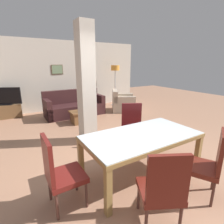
# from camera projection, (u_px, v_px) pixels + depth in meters

# --- Properties ---
(ground_plane) EXTENTS (18.00, 18.00, 0.00)m
(ground_plane) POSITION_uv_depth(u_px,v_px,m) (140.00, 174.00, 3.02)
(ground_plane) COLOR #A7765A
(back_wall) EXTENTS (7.20, 0.09, 2.70)m
(back_wall) POSITION_uv_depth(u_px,v_px,m) (57.00, 76.00, 6.89)
(back_wall) COLOR beige
(back_wall) RESTS_ON ground_plane
(divider_pillar) EXTENTS (0.33, 0.35, 2.70)m
(divider_pillar) POSITION_uv_depth(u_px,v_px,m) (86.00, 86.00, 3.94)
(divider_pillar) COLOR beige
(divider_pillar) RESTS_ON ground_plane
(dining_table) EXTENTS (1.88, 0.99, 0.74)m
(dining_table) POSITION_uv_depth(u_px,v_px,m) (142.00, 142.00, 2.85)
(dining_table) COLOR olive
(dining_table) RESTS_ON ground_plane
(dining_chair_near_left) EXTENTS (0.62, 0.62, 1.00)m
(dining_chair_near_left) POSITION_uv_depth(u_px,v_px,m) (162.00, 188.00, 1.90)
(dining_chair_near_left) COLOR #601C13
(dining_chair_near_left) RESTS_ON ground_plane
(dining_chair_near_right) EXTENTS (0.62, 0.62, 1.00)m
(dining_chair_near_right) POSITION_uv_depth(u_px,v_px,m) (208.00, 162.00, 2.40)
(dining_chair_near_right) COLOR #5E1F15
(dining_chair_near_right) RESTS_ON ground_plane
(dining_chair_far_right) EXTENTS (0.62, 0.62, 1.00)m
(dining_chair_far_right) POSITION_uv_depth(u_px,v_px,m) (132.00, 125.00, 3.81)
(dining_chair_far_right) COLOR maroon
(dining_chair_far_right) RESTS_ON ground_plane
(dining_chair_head_left) EXTENTS (0.46, 0.46, 1.00)m
(dining_chair_head_left) POSITION_uv_depth(u_px,v_px,m) (59.00, 171.00, 2.20)
(dining_chair_head_left) COLOR maroon
(dining_chair_head_left) RESTS_ON ground_plane
(sofa) EXTENTS (2.07, 0.85, 0.90)m
(sofa) POSITION_uv_depth(u_px,v_px,m) (74.00, 107.00, 6.36)
(sofa) COLOR #381C1D
(sofa) RESTS_ON ground_plane
(armchair) EXTENTS (1.17, 1.18, 0.82)m
(armchair) POSITION_uv_depth(u_px,v_px,m) (122.00, 103.00, 6.96)
(armchair) COLOR #B9A894
(armchair) RESTS_ON ground_plane
(coffee_table) EXTENTS (0.67, 0.51, 0.38)m
(coffee_table) POSITION_uv_depth(u_px,v_px,m) (81.00, 117.00, 5.57)
(coffee_table) COLOR brown
(coffee_table) RESTS_ON ground_plane
(bottle) EXTENTS (0.07, 0.07, 0.29)m
(bottle) POSITION_uv_depth(u_px,v_px,m) (84.00, 108.00, 5.39)
(bottle) COLOR #4C2D14
(bottle) RESTS_ON coffee_table
(tv_stand) EXTENTS (0.94, 0.40, 0.47)m
(tv_stand) POSITION_uv_depth(u_px,v_px,m) (6.00, 111.00, 6.02)
(tv_stand) COLOR brown
(tv_stand) RESTS_ON ground_plane
(tv_screen) EXTENTS (1.02, 0.50, 0.60)m
(tv_screen) POSITION_uv_depth(u_px,v_px,m) (4.00, 96.00, 5.88)
(tv_screen) COLOR black
(tv_screen) RESTS_ON tv_stand
(floor_lamp) EXTENTS (0.37, 0.37, 1.75)m
(floor_lamp) POSITION_uv_depth(u_px,v_px,m) (115.00, 72.00, 7.60)
(floor_lamp) COLOR #B7B7BC
(floor_lamp) RESTS_ON ground_plane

